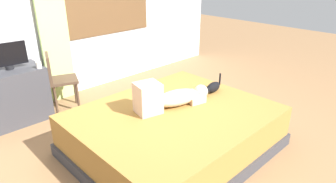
{
  "coord_description": "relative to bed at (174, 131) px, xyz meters",
  "views": [
    {
      "loc": [
        -2.08,
        -2.14,
        2.01
      ],
      "look_at": [
        0.1,
        0.12,
        0.65
      ],
      "focal_mm": 31.61,
      "sensor_mm": 36.0,
      "label": 1
    }
  ],
  "objects": [
    {
      "name": "cup",
      "position": [
        -0.73,
        1.79,
        0.53
      ],
      "size": [
        0.07,
        0.07,
        0.08
      ],
      "primitive_type": "cylinder",
      "color": "white",
      "rests_on": "desk"
    },
    {
      "name": "cat",
      "position": [
        0.73,
        0.04,
        0.32
      ],
      "size": [
        0.36,
        0.13,
        0.21
      ],
      "color": "black",
      "rests_on": "bed"
    },
    {
      "name": "curtain_left",
      "position": [
        -0.25,
        2.29,
        0.93
      ],
      "size": [
        0.44,
        0.06,
        2.36
      ],
      "primitive_type": "cube",
      "color": "#ADCC75",
      "rests_on": "ground"
    },
    {
      "name": "bed",
      "position": [
        0.0,
        0.0,
        0.0
      ],
      "size": [
        2.16,
        1.78,
        0.5
      ],
      "color": "#38383D",
      "rests_on": "ground"
    },
    {
      "name": "person_lying",
      "position": [
        0.06,
        0.13,
        0.37
      ],
      "size": [
        0.94,
        0.44,
        0.34
      ],
      "color": "#CCB299",
      "rests_on": "bed"
    },
    {
      "name": "ground_plane",
      "position": [
        0.0,
        0.08,
        -0.25
      ],
      "size": [
        16.0,
        16.0,
        0.0
      ],
      "primitive_type": "plane",
      "color": "olive"
    },
    {
      "name": "desk",
      "position": [
        -1.1,
        2.01,
        0.12
      ],
      "size": [
        0.9,
        0.56,
        0.74
      ],
      "color": "#38383D",
      "rests_on": "ground"
    },
    {
      "name": "chair_by_desk",
      "position": [
        -0.46,
        1.89,
        0.26
      ],
      "size": [
        0.49,
        0.49,
        0.86
      ],
      "color": "#4C3828",
      "rests_on": "ground"
    },
    {
      "name": "tv_monitor",
      "position": [
        -1.02,
        2.01,
        0.68
      ],
      "size": [
        0.48,
        0.1,
        0.35
      ],
      "color": "black",
      "rests_on": "desk"
    },
    {
      "name": "back_wall_with_window",
      "position": [
        0.03,
        2.41,
        1.2
      ],
      "size": [
        6.4,
        0.14,
        2.9
      ],
      "color": "silver",
      "rests_on": "ground"
    }
  ]
}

